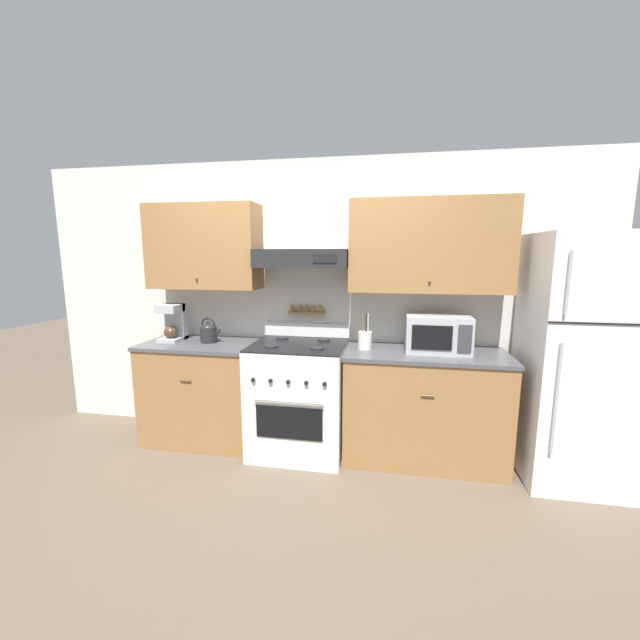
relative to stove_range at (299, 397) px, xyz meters
The scene contains 10 objects.
ground_plane 0.56m from the stove_range, 90.00° to the right, with size 16.00×16.00×0.00m, color brown.
wall_back 1.03m from the stove_range, 78.58° to the left, with size 5.20×0.46×2.55m.
counter_left 0.92m from the stove_range, behind, with size 1.04×0.64×0.93m.
counter_right 1.06m from the stove_range, ahead, with size 1.32×0.64×0.93m.
stove_range is the anchor object (origin of this frame).
refrigerator 2.22m from the stove_range, ahead, with size 0.77×0.76×1.88m.
tea_kettle 1.01m from the stove_range, behind, with size 0.19×0.15×0.23m.
coffee_maker 1.37m from the stove_range, behind, with size 0.19×0.24×0.34m.
microwave 1.29m from the stove_range, ahead, with size 0.51×0.35×0.30m.
utensil_crock 0.77m from the stove_range, ahead, with size 0.12×0.12×0.30m.
Camera 1 is at (0.77, -2.90, 1.72)m, focal length 22.00 mm.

